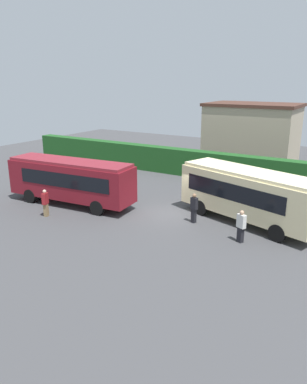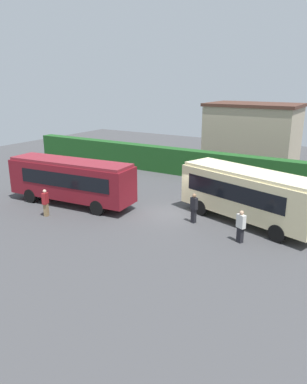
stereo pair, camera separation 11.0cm
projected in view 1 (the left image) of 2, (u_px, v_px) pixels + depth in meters
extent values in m
plane|color=#424244|center=(170.00, 214.00, 24.47)|extent=(64.00, 64.00, 0.00)
cube|color=maroon|center=(71.00, 180.00, 25.95)|extent=(9.51, 3.14, 2.43)
cube|color=maroon|center=(70.00, 162.00, 25.57)|extent=(9.21, 2.93, 0.20)
cube|color=black|center=(63.00, 181.00, 24.73)|extent=(7.26, 0.69, 0.97)
cube|color=black|center=(84.00, 173.00, 26.74)|extent=(7.26, 0.69, 0.97)
cube|color=black|center=(21.00, 169.00, 27.86)|extent=(0.21, 1.90, 1.02)
cube|color=silver|center=(20.00, 159.00, 27.65)|extent=(0.15, 1.27, 0.28)
cylinder|color=black|center=(30.00, 196.00, 26.64)|extent=(1.02, 0.37, 1.00)
cylinder|color=black|center=(50.00, 189.00, 28.46)|extent=(1.02, 0.37, 1.00)
cylinder|color=black|center=(97.00, 208.00, 24.18)|extent=(1.02, 0.37, 1.00)
cylinder|color=black|center=(115.00, 199.00, 25.99)|extent=(1.02, 0.37, 1.00)
sphere|color=silver|center=(16.00, 186.00, 27.66)|extent=(0.22, 0.22, 0.22)
sphere|color=silver|center=(28.00, 182.00, 28.75)|extent=(0.22, 0.22, 0.22)
cube|color=beige|center=(249.00, 194.00, 22.55)|extent=(9.32, 5.10, 2.54)
cube|color=#F8E8B2|center=(250.00, 172.00, 22.16)|extent=(9.00, 4.83, 0.20)
cube|color=black|center=(257.00, 185.00, 23.48)|extent=(6.69, 2.14, 1.02)
cube|color=black|center=(232.00, 192.00, 21.88)|extent=(6.69, 2.14, 1.02)
cylinder|color=black|center=(299.00, 223.00, 21.65)|extent=(1.04, 0.57, 1.00)
cylinder|color=black|center=(277.00, 233.00, 20.20)|extent=(1.04, 0.57, 1.00)
cylinder|color=black|center=(223.00, 200.00, 25.68)|extent=(1.04, 0.57, 1.00)
cylinder|color=black|center=(201.00, 208.00, 24.22)|extent=(1.04, 0.57, 1.00)
cube|color=olive|center=(46.00, 210.00, 24.01)|extent=(0.32, 0.35, 0.83)
cube|color=maroon|center=(45.00, 199.00, 23.78)|extent=(0.39, 0.51, 0.73)
sphere|color=beige|center=(44.00, 191.00, 23.64)|extent=(0.23, 0.23, 0.23)
cube|color=black|center=(194.00, 216.00, 22.93)|extent=(0.32, 0.30, 0.87)
cube|color=black|center=(194.00, 203.00, 22.69)|extent=(0.46, 0.35, 0.76)
sphere|color=#8C6647|center=(194.00, 196.00, 22.54)|extent=(0.24, 0.24, 0.24)
cube|color=black|center=(240.00, 235.00, 20.16)|extent=(0.39, 0.36, 0.85)
cube|color=silver|center=(241.00, 221.00, 19.93)|extent=(0.56, 0.46, 0.74)
sphere|color=tan|center=(242.00, 213.00, 19.79)|extent=(0.23, 0.23, 0.23)
cube|color=#1C4E1E|center=(226.00, 167.00, 32.25)|extent=(44.00, 1.23, 2.38)
cube|color=tan|center=(251.00, 137.00, 37.46)|extent=(8.54, 5.74, 5.98)
cube|color=#4C2D23|center=(254.00, 105.00, 36.55)|extent=(8.88, 5.97, 0.30)
cone|color=orange|center=(218.00, 187.00, 29.65)|extent=(0.36, 0.36, 0.60)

